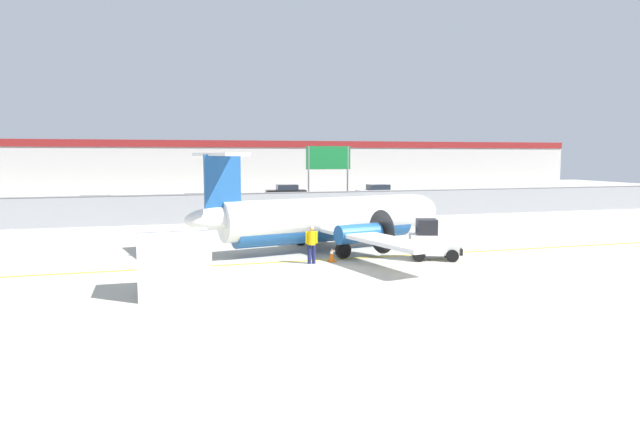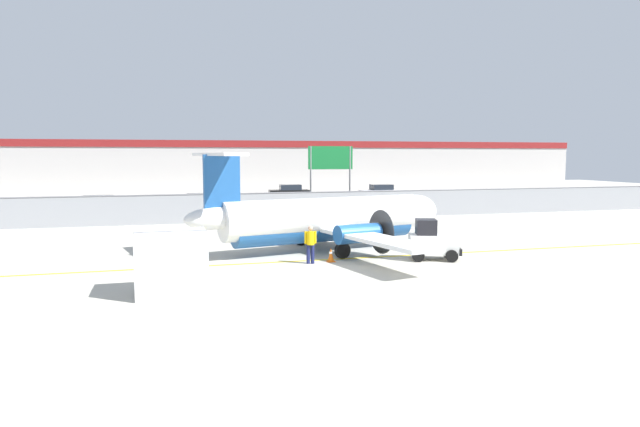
# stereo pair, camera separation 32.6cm
# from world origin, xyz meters

# --- Properties ---
(ground_plane) EXTENTS (140.00, 140.00, 0.01)m
(ground_plane) POSITION_xyz_m (0.00, 2.00, 0.00)
(ground_plane) COLOR #B7B2A3
(perimeter_fence) EXTENTS (98.00, 0.10, 2.10)m
(perimeter_fence) POSITION_xyz_m (0.00, 18.00, 1.12)
(perimeter_fence) COLOR gray
(perimeter_fence) RESTS_ON ground
(parking_lot_strip) EXTENTS (98.00, 17.00, 0.12)m
(parking_lot_strip) POSITION_xyz_m (0.00, 29.50, 0.06)
(parking_lot_strip) COLOR #38383A
(parking_lot_strip) RESTS_ON ground
(background_building) EXTENTS (91.00, 8.10, 6.50)m
(background_building) POSITION_xyz_m (0.00, 47.99, 3.26)
(background_building) COLOR #BCB7B2
(background_building) RESTS_ON ground
(commuter_airplane) EXTENTS (14.02, 15.97, 4.92)m
(commuter_airplane) POSITION_xyz_m (-0.56, 4.38, 1.60)
(commuter_airplane) COLOR white
(commuter_airplane) RESTS_ON ground
(baggage_tug) EXTENTS (2.56, 1.98, 1.88)m
(baggage_tug) POSITION_xyz_m (3.27, 0.67, 0.86)
(baggage_tug) COLOR silver
(baggage_tug) RESTS_ON ground
(ground_crew_worker) EXTENTS (0.55, 0.38, 1.70)m
(ground_crew_worker) POSITION_xyz_m (-2.38, 1.29, 0.95)
(ground_crew_worker) COLOR #191E4C
(ground_crew_worker) RESTS_ON ground
(cargo_container) EXTENTS (2.44, 2.01, 2.20)m
(cargo_container) POSITION_xyz_m (-8.45, -2.77, 1.10)
(cargo_container) COLOR silver
(cargo_container) RESTS_ON ground
(traffic_cone_near_left) EXTENTS (0.36, 0.36, 0.64)m
(traffic_cone_near_left) POSITION_xyz_m (0.51, 5.91, 0.31)
(traffic_cone_near_left) COLOR orange
(traffic_cone_near_left) RESTS_ON ground
(traffic_cone_near_right) EXTENTS (0.36, 0.36, 0.64)m
(traffic_cone_near_right) POSITION_xyz_m (-1.38, 1.45, 0.31)
(traffic_cone_near_right) COLOR orange
(traffic_cone_near_right) RESTS_ON ground
(parked_car_0) EXTENTS (4.33, 2.28, 1.58)m
(parked_car_0) POSITION_xyz_m (-13.33, 23.96, 0.89)
(parked_car_0) COLOR gray
(parked_car_0) RESTS_ON parking_lot_strip
(parked_car_1) EXTENTS (4.21, 2.01, 1.58)m
(parked_car_1) POSITION_xyz_m (-5.40, 24.18, 0.89)
(parked_car_1) COLOR slate
(parked_car_1) RESTS_ON parking_lot_strip
(parked_car_2) EXTENTS (4.32, 2.25, 1.58)m
(parked_car_2) POSITION_xyz_m (4.43, 35.86, 0.89)
(parked_car_2) COLOR black
(parked_car_2) RESTS_ON parking_lot_strip
(parked_car_3) EXTENTS (4.21, 2.02, 1.58)m
(parked_car_3) POSITION_xyz_m (13.76, 33.35, 0.89)
(parked_car_3) COLOR silver
(parked_car_3) RESTS_ON parking_lot_strip
(highway_sign) EXTENTS (3.60, 0.14, 5.50)m
(highway_sign) POSITION_xyz_m (4.14, 19.81, 4.14)
(highway_sign) COLOR slate
(highway_sign) RESTS_ON ground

